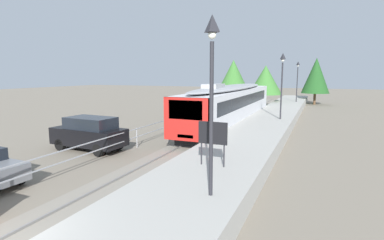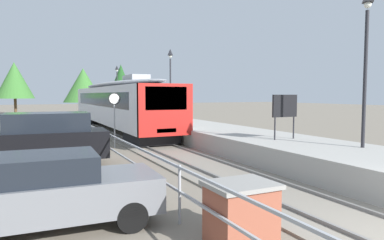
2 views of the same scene
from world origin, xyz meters
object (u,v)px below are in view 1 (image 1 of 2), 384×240
platform_notice_board (213,135)px  parked_suv_black (89,133)px  commuter_train (231,102)px  platform_lamp_near_end (212,73)px  platform_lamp_far_end (298,74)px  platform_lamp_mid_platform (282,74)px  speed_limit_sign (168,112)px

platform_notice_board → parked_suv_black: (-8.82, 2.85, -1.13)m
commuter_train → platform_lamp_near_end: bearing=-76.4°
platform_lamp_far_end → parked_suv_black: 30.69m
platform_lamp_near_end → platform_lamp_mid_platform: same height
platform_lamp_near_end → platform_notice_board: platform_lamp_near_end is taller
commuter_train → platform_notice_board: size_ratio=11.08×
platform_lamp_far_end → platform_notice_board: size_ratio=2.97×
speed_limit_sign → platform_lamp_far_end: bearing=76.0°
parked_suv_black → platform_lamp_near_end: bearing=-30.4°
speed_limit_sign → platform_lamp_near_end: bearing=-56.2°
platform_lamp_near_end → speed_limit_sign: 11.57m
parked_suv_black → platform_lamp_mid_platform: bearing=49.9°
platform_lamp_near_end → platform_lamp_mid_platform: 17.31m
platform_lamp_near_end → platform_notice_board: (-0.94, 2.89, -2.44)m
platform_lamp_near_end → platform_lamp_mid_platform: (0.00, 17.31, 0.00)m
commuter_train → platform_lamp_far_end: (4.21, 17.24, 2.47)m
platform_lamp_near_end → platform_notice_board: 3.89m
platform_lamp_far_end → parked_suv_black: platform_lamp_far_end is taller
commuter_train → platform_lamp_far_end: bearing=76.3°
platform_lamp_far_end → commuter_train: bearing=-103.7°
commuter_train → platform_lamp_near_end: 18.04m
platform_notice_board → parked_suv_black: bearing=162.1°
platform_notice_board → parked_suv_black: platform_notice_board is taller
platform_lamp_far_end → platform_notice_board: (-0.94, -31.73, -2.44)m
platform_lamp_mid_platform → speed_limit_sign: size_ratio=1.91×
commuter_train → parked_suv_black: bearing=-115.5°
platform_lamp_far_end → speed_limit_sign: platform_lamp_far_end is taller
parked_suv_black → commuter_train: bearing=64.5°
platform_lamp_mid_platform → speed_limit_sign: bearing=-128.4°
platform_lamp_mid_platform → platform_lamp_far_end: (0.00, 17.31, 0.00)m
speed_limit_sign → parked_suv_black: speed_limit_sign is taller
platform_notice_board → speed_limit_sign: bearing=129.4°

